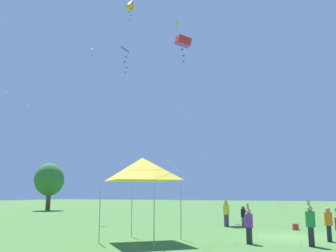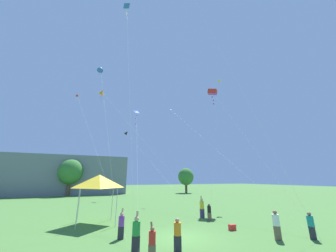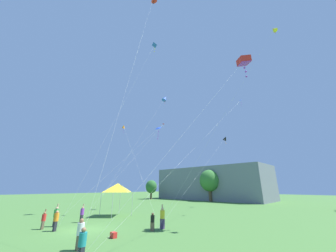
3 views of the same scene
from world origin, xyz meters
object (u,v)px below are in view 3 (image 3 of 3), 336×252
Objects in this scene: cooler_box at (114,235)px; kite_blue_diamond_5 at (165,99)px; person_black_shirt at (152,221)px; kite_black_diamond_6 at (225,138)px; person_teal_shirt at (82,244)px; person_red_shirt at (44,219)px; kite_blue_delta_9 at (154,46)px; person_orange_shirt at (56,220)px; kite_red_delta_1 at (161,127)px; person_white_shirt at (80,233)px; person_green_shirt at (56,215)px; kite_red_box_0 at (244,61)px; kite_blue_delta_8 at (238,103)px; person_purple_shirt at (82,213)px; kite_orange_diamond_7 at (124,127)px; kite_yellow_diamond_4 at (274,30)px; kite_blue_delta_2 at (158,129)px; person_yellow_shirt at (162,217)px; festival_tent at (118,188)px.

cooler_box is 28.79m from kite_blue_diamond_5.
person_black_shirt is 27.89m from kite_black_diamond_6.
kite_black_diamond_6 is (-7.02, 31.92, 12.77)m from person_teal_shirt.
kite_blue_delta_9 is at bearing -53.14° from person_red_shirt.
person_orange_shirt is 0.09× the size of kite_red_delta_1.
person_white_shirt is 0.08× the size of kite_blue_diamond_5.
kite_red_box_0 is at bearing 28.05° from person_green_shirt.
person_green_shirt is (-8.03, -1.71, 0.81)m from cooler_box.
kite_black_diamond_6 is 0.98× the size of kite_blue_delta_8.
person_orange_shirt is at bearing -28.06° from person_green_shirt.
person_purple_shirt is 25.65m from kite_blue_diamond_5.
kite_yellow_diamond_4 is at bearing 17.81° from kite_orange_diamond_7.
kite_blue_delta_9 is at bearing 59.25° from kite_orange_diamond_7.
person_green_shirt is 27.35m from kite_blue_diamond_5.
kite_blue_delta_2 is at bearing -96.34° from kite_black_diamond_6.
person_red_shirt is (0.54, -1.17, -0.18)m from person_green_shirt.
person_black_shirt is 0.89× the size of person_orange_shirt.
kite_blue_diamond_5 is (2.82, -1.80, 5.16)m from kite_red_delta_1.
kite_yellow_diamond_4 is (7.78, 17.48, 21.47)m from person_teal_shirt.
kite_blue_diamond_5 is at bearing 38.18° from person_purple_shirt.
person_red_shirt is at bearing -158.95° from cooler_box.
kite_blue_delta_8 is at bearing 76.85° from person_white_shirt.
person_red_shirt is 26.75m from kite_red_delta_1.
kite_red_box_0 is 1.00× the size of kite_red_delta_1.
person_purple_shirt is at bearing 149.63° from person_white_shirt.
kite_blue_delta_2 is (-6.15, 4.97, 11.12)m from person_yellow_shirt.
person_white_shirt is at bearing -58.98° from kite_blue_diamond_5.
person_green_shirt is at bearing 155.60° from person_orange_shirt.
kite_orange_diamond_7 is 17.35m from kite_blue_delta_9.
festival_tent is 26.31m from kite_blue_delta_9.
person_orange_shirt is 0.08× the size of kite_blue_diamond_5.
kite_black_diamond_6 is at bearing 124.49° from kite_red_box_0.
person_purple_shirt is 12.69m from person_teal_shirt.
kite_blue_delta_9 is (-9.03, 13.69, 28.52)m from person_white_shirt.
person_purple_shirt is at bearing -74.98° from festival_tent.
kite_red_delta_1 is 0.80× the size of kite_black_diamond_6.
festival_tent is 10.12m from kite_blue_delta_2.
kite_red_box_0 is at bearing 55.85° from cooler_box.
kite_yellow_diamond_4 reaches higher than kite_blue_delta_2.
person_white_shirt is 23.51m from kite_red_box_0.
festival_tent is at bearing -46.64° from kite_orange_diamond_7.
kite_yellow_diamond_4 reaches higher than person_orange_shirt.
kite_black_diamond_6 is 23.89m from kite_blue_delta_9.
person_orange_shirt is 0.07× the size of kite_blue_delta_8.
kite_red_box_0 is (7.29, 7.76, 17.47)m from person_black_shirt.
kite_red_delta_1 is (-3.70, 12.00, 12.56)m from festival_tent.
kite_blue_delta_9 reaches higher than kite_blue_delta_2.
person_black_shirt is 9.16m from person_purple_shirt.
person_orange_shirt is 0.98× the size of person_red_shirt.
kite_blue_delta_8 reaches higher than person_orange_shirt.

